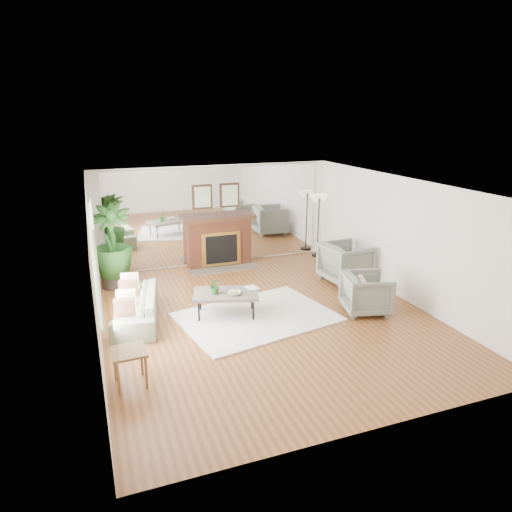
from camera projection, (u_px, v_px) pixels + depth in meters
name	position (u px, v px, depth m)	size (l,w,h in m)	color
ground	(266.00, 316.00, 8.73)	(7.00, 7.00, 0.00)	brown
wall_left	(95.00, 273.00, 7.37)	(0.02, 7.00, 2.50)	white
wall_right	(402.00, 239.00, 9.34)	(0.02, 7.00, 2.50)	white
wall_back	(216.00, 215.00, 11.48)	(6.00, 0.02, 2.50)	white
mirror_panel	(216.00, 216.00, 11.46)	(5.40, 0.04, 2.40)	silver
window_panel	(95.00, 260.00, 7.71)	(0.04, 2.40, 1.50)	#B2E09E
fireplace	(219.00, 240.00, 11.45)	(1.85, 0.83, 2.05)	brown
area_rug	(257.00, 317.00, 8.66)	(2.79, 1.99, 0.03)	white
coffee_table	(226.00, 294.00, 8.61)	(1.36, 1.02, 0.48)	#5B5348
sofa	(135.00, 307.00, 8.45)	(1.94, 0.76, 0.57)	gray
armchair_back	(346.00, 262.00, 10.41)	(0.97, 0.99, 0.90)	gray
armchair_front	(366.00, 293.00, 8.81)	(0.83, 0.86, 0.78)	gray
side_table	(129.00, 356.00, 6.41)	(0.50, 0.50, 0.54)	brown
potted_ficus	(112.00, 244.00, 9.91)	(1.06, 1.06, 1.85)	#2A241F
floor_lamp	(319.00, 204.00, 11.96)	(0.55, 0.30, 1.68)	black
tabletop_plant	(215.00, 286.00, 8.51)	(0.27, 0.23, 0.30)	#285B21
fruit_bowl	(234.00, 293.00, 8.49)	(0.23, 0.23, 0.06)	brown
book	(248.00, 289.00, 8.75)	(0.19, 0.27, 0.02)	brown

